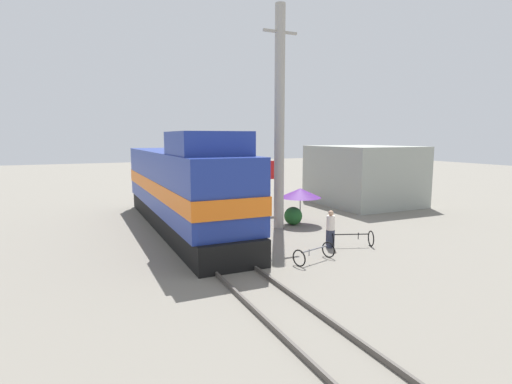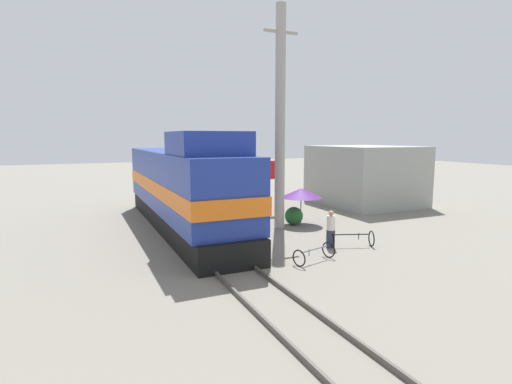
# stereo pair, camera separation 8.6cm
# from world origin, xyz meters

# --- Properties ---
(ground_plane) EXTENTS (120.00, 120.00, 0.00)m
(ground_plane) POSITION_xyz_m (0.00, 0.00, 0.00)
(ground_plane) COLOR slate
(rail_near) EXTENTS (0.08, 29.60, 0.15)m
(rail_near) POSITION_xyz_m (-0.72, 0.00, 0.07)
(rail_near) COLOR #4C4742
(rail_near) RESTS_ON ground_plane
(rail_far) EXTENTS (0.08, 29.60, 0.15)m
(rail_far) POSITION_xyz_m (0.72, 0.00, 0.07)
(rail_far) COLOR #4C4742
(rail_far) RESTS_ON ground_plane
(locomotive) EXTENTS (2.93, 15.01, 4.83)m
(locomotive) POSITION_xyz_m (0.00, 2.65, 2.09)
(locomotive) COLOR black
(locomotive) RESTS_ON ground_plane
(utility_pole) EXTENTS (1.80, 0.50, 10.92)m
(utility_pole) POSITION_xyz_m (4.52, 1.03, 5.50)
(utility_pole) COLOR #9E998E
(utility_pole) RESTS_ON ground_plane
(vendor_umbrella) EXTENTS (2.19, 2.19, 1.93)m
(vendor_umbrella) POSITION_xyz_m (5.99, 1.37, 1.68)
(vendor_umbrella) COLOR #4C4C4C
(vendor_umbrella) RESTS_ON ground_plane
(billboard_sign) EXTENTS (2.19, 0.12, 3.20)m
(billboard_sign) POSITION_xyz_m (5.38, 4.81, 2.43)
(billboard_sign) COLOR #595959
(billboard_sign) RESTS_ON ground_plane
(shrub_cluster) EXTENTS (0.96, 0.96, 0.96)m
(shrub_cluster) POSITION_xyz_m (5.56, 1.37, 0.48)
(shrub_cluster) COLOR #236028
(shrub_cluster) RESTS_ON ground_plane
(person_bystander) EXTENTS (0.34, 0.34, 1.59)m
(person_bystander) POSITION_xyz_m (4.78, -3.12, 0.85)
(person_bystander) COLOR #2D3347
(person_bystander) RESTS_ON ground_plane
(bicycle) EXTENTS (1.89, 1.25, 0.68)m
(bicycle) POSITION_xyz_m (5.68, -3.36, 0.35)
(bicycle) COLOR black
(bicycle) RESTS_ON ground_plane
(bicycle_spare) EXTENTS (1.80, 1.08, 0.62)m
(bicycle_spare) POSITION_xyz_m (3.10, -4.49, 0.32)
(bicycle_spare) COLOR black
(bicycle_spare) RESTS_ON ground_plane
(building_block_distant) EXTENTS (5.73, 6.66, 4.00)m
(building_block_distant) POSITION_xyz_m (13.35, 5.24, 2.00)
(building_block_distant) COLOR #999E93
(building_block_distant) RESTS_ON ground_plane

